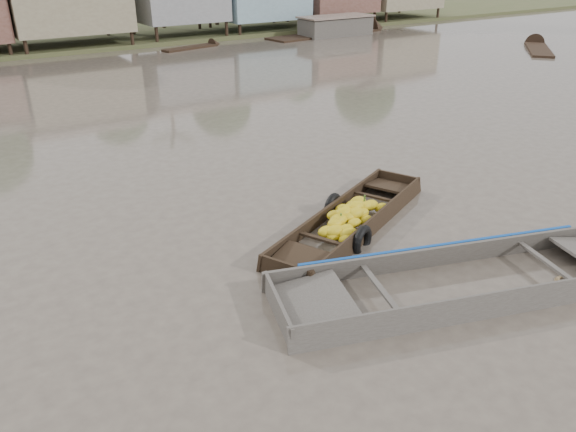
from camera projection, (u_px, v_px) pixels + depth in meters
ground at (350, 278)px, 10.31m from camera, size 120.00×120.00×0.00m
banana_boat at (350, 221)px, 12.14m from camera, size 5.40×3.35×0.74m
viewer_boat at (466, 286)px, 10.00m from camera, size 7.30×3.92×0.57m
distant_boats at (267, 40)px, 35.15m from camera, size 49.46×16.62×1.38m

